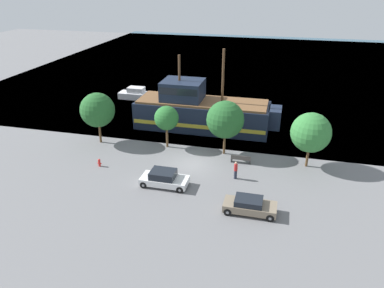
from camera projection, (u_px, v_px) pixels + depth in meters
name	position (u px, v px, depth m)	size (l,w,h in m)	color
ground_plane	(193.00, 164.00, 36.66)	(160.00, 160.00, 0.00)	slate
water_surface	(245.00, 66.00, 75.45)	(80.00, 80.00, 0.00)	#33566B
pirate_ship	(201.00, 111.00, 44.41)	(17.02, 5.07, 9.54)	#192338
moored_boat_dockside	(139.00, 95.00, 55.34)	(6.01, 2.00, 1.73)	silver
parked_car_curb_front	(250.00, 206.00, 28.99)	(4.09, 1.82, 1.27)	#7F705B
parked_car_curb_mid	(164.00, 178.00, 32.70)	(4.15, 1.98, 1.42)	white
fire_hydrant	(99.00, 162.00, 36.10)	(0.42, 0.25, 0.76)	red
bench_promenade_east	(241.00, 159.00, 36.67)	(1.94, 0.45, 0.85)	#4C4742
pedestrian_walking_near	(236.00, 170.00, 33.73)	(0.32, 0.32, 1.70)	#232838
tree_row_east	(97.00, 110.00, 39.84)	(3.69, 3.69, 5.61)	brown
tree_row_mideast	(167.00, 118.00, 38.95)	(2.56, 2.56, 4.58)	brown
tree_row_midwest	(225.00, 120.00, 37.25)	(3.79, 3.79, 5.65)	brown
tree_row_west	(311.00, 133.00, 34.81)	(3.76, 3.76, 5.41)	brown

